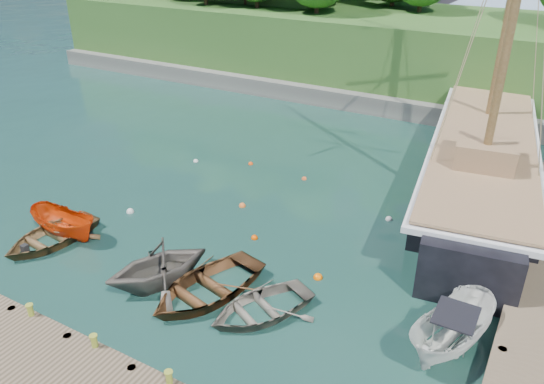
{
  "coord_description": "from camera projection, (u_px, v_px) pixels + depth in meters",
  "views": [
    {
      "loc": [
        10.1,
        -13.32,
        12.56
      ],
      "look_at": [
        -0.07,
        4.56,
        2.0
      ],
      "focal_mm": 35.0,
      "sensor_mm": 36.0,
      "label": 1
    }
  ],
  "objects": [
    {
      "name": "mooring_buoy_3",
      "position": [
        389.0,
        220.0,
        24.95
      ],
      "size": [
        0.32,
        0.32,
        0.32
      ],
      "primitive_type": "sphere",
      "color": "silver",
      "rests_on": "ground"
    },
    {
      "name": "cabin_boat_white",
      "position": [
        449.0,
        349.0,
        17.44
      ],
      "size": [
        2.8,
        4.69,
        1.7
      ],
      "primitive_type": "imported",
      "rotation": [
        0.0,
        0.0,
        -0.28
      ],
      "color": "white",
      "rests_on": "ground"
    },
    {
      "name": "rowboat_3",
      "position": [
        261.0,
        313.0,
        19.0
      ],
      "size": [
        4.38,
        4.87,
        0.83
      ],
      "primitive_type": "imported",
      "rotation": [
        0.0,
        0.0,
        -0.48
      ],
      "color": "#686256",
      "rests_on": "ground"
    },
    {
      "name": "schooner",
      "position": [
        481.0,
        165.0,
        27.72
      ],
      "size": [
        7.9,
        28.09,
        20.74
      ],
      "rotation": [
        0.0,
        0.0,
        0.14
      ],
      "color": "black",
      "rests_on": "ground"
    },
    {
      "name": "mooring_buoy_4",
      "position": [
        251.0,
        164.0,
        30.63
      ],
      "size": [
        0.27,
        0.27,
        0.27
      ],
      "primitive_type": "sphere",
      "color": "#F6450A",
      "rests_on": "ground"
    },
    {
      "name": "headland",
      "position": [
        295.0,
        8.0,
        47.87
      ],
      "size": [
        51.0,
        19.31,
        12.9
      ],
      "color": "#474744",
      "rests_on": "ground"
    },
    {
      "name": "rowboat_2",
      "position": [
        207.0,
        295.0,
        19.96
      ],
      "size": [
        4.57,
        5.59,
        1.01
      ],
      "primitive_type": "imported",
      "rotation": [
        0.0,
        0.0,
        -0.24
      ],
      "color": "#503018",
      "rests_on": "ground"
    },
    {
      "name": "mooring_buoy_5",
      "position": [
        304.0,
        179.0,
        28.85
      ],
      "size": [
        0.27,
        0.27,
        0.27
      ],
      "primitive_type": "sphere",
      "color": "#EE5823",
      "rests_on": "ground"
    },
    {
      "name": "mooring_buoy_0",
      "position": [
        130.0,
        212.0,
        25.6
      ],
      "size": [
        0.37,
        0.37,
        0.37
      ],
      "primitive_type": "sphere",
      "color": "silver",
      "rests_on": "ground"
    },
    {
      "name": "bollard_1",
      "position": [
        98.0,
        360.0,
        16.98
      ],
      "size": [
        0.26,
        0.26,
        0.45
      ],
      "primitive_type": "cylinder",
      "color": "olive",
      "rests_on": "ground"
    },
    {
      "name": "rowboat_1",
      "position": [
        160.0,
        285.0,
        20.5
      ],
      "size": [
        4.93,
        5.16,
        2.11
      ],
      "primitive_type": "imported",
      "rotation": [
        0.0,
        0.0,
        -0.48
      ],
      "color": "#59524A",
      "rests_on": "ground"
    },
    {
      "name": "bollard_0",
      "position": [
        35.0,
        329.0,
        18.3
      ],
      "size": [
        0.26,
        0.26,
        0.45
      ],
      "primitive_type": "cylinder",
      "color": "olive",
      "rests_on": "ground"
    },
    {
      "name": "mooring_buoy_2",
      "position": [
        254.0,
        238.0,
        23.49
      ],
      "size": [
        0.3,
        0.3,
        0.3
      ],
      "primitive_type": "sphere",
      "color": "#F54D00",
      "rests_on": "ground"
    },
    {
      "name": "mooring_buoy_1",
      "position": [
        242.0,
        206.0,
        26.12
      ],
      "size": [
        0.34,
        0.34,
        0.34
      ],
      "primitive_type": "sphere",
      "color": "orange",
      "rests_on": "ground"
    },
    {
      "name": "motorboat_orange",
      "position": [
        67.0,
        236.0,
        23.69
      ],
      "size": [
        3.82,
        1.58,
        1.45
      ],
      "primitive_type": "imported",
      "rotation": [
        0.0,
        0.0,
        1.53
      ],
      "color": "red",
      "rests_on": "ground"
    },
    {
      "name": "ground",
      "position": [
        215.0,
        285.0,
        20.48
      ],
      "size": [
        160.0,
        160.0,
        0.0
      ],
      "primitive_type": "plane",
      "color": "#17382C",
      "rests_on": "ground"
    },
    {
      "name": "rowboat_0",
      "position": [
        52.0,
        242.0,
        23.22
      ],
      "size": [
        3.53,
        4.61,
        0.89
      ],
      "primitive_type": "imported",
      "rotation": [
        0.0,
        0.0,
        -0.11
      ],
      "color": "brown",
      "rests_on": "ground"
    },
    {
      "name": "mooring_buoy_6",
      "position": [
        196.0,
        162.0,
        30.96
      ],
      "size": [
        0.28,
        0.28,
        0.28
      ],
      "primitive_type": "sphere",
      "color": "silver",
      "rests_on": "ground"
    },
    {
      "name": "mooring_buoy_7",
      "position": [
        318.0,
        278.0,
        20.89
      ],
      "size": [
        0.37,
        0.37,
        0.37
      ],
      "primitive_type": "sphere",
      "color": "#F56503",
      "rests_on": "ground"
    }
  ]
}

